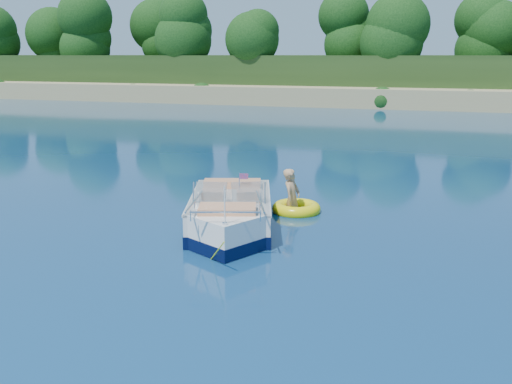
{
  "coord_description": "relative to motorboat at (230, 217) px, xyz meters",
  "views": [
    {
      "loc": [
        5.86,
        -10.34,
        4.06
      ],
      "look_at": [
        1.81,
        2.33,
        0.85
      ],
      "focal_mm": 40.0,
      "sensor_mm": 36.0,
      "label": 1
    }
  ],
  "objects": [
    {
      "name": "treeline",
      "position": [
        -1.3,
        39.24,
        5.21
      ],
      "size": [
        150.0,
        7.12,
        8.19
      ],
      "color": "black",
      "rests_on": "ground"
    },
    {
      "name": "ground",
      "position": [
        -1.34,
        -1.78,
        -0.34
      ],
      "size": [
        160.0,
        160.0,
        0.0
      ],
      "primitive_type": "plane",
      "color": "#0A284C",
      "rests_on": "ground"
    },
    {
      "name": "boy",
      "position": [
        0.99,
        2.07,
        -0.34
      ],
      "size": [
        0.5,
        0.93,
        1.76
      ],
      "primitive_type": "imported",
      "rotation": [
        0.0,
        -0.17,
        1.46
      ],
      "color": "tan",
      "rests_on": "ground"
    },
    {
      "name": "motorboat",
      "position": [
        0.0,
        0.0,
        0.0
      ],
      "size": [
        2.86,
        5.11,
        1.76
      ],
      "rotation": [
        0.0,
        0.0,
        0.3
      ],
      "color": "white",
      "rests_on": "ground"
    },
    {
      "name": "shoreline",
      "position": [
        -1.34,
        62.0,
        0.64
      ],
      "size": [
        170.0,
        59.0,
        6.0
      ],
      "color": "tan",
      "rests_on": "ground"
    },
    {
      "name": "tow_tube",
      "position": [
        1.1,
        2.09,
        -0.25
      ],
      "size": [
        1.61,
        1.61,
        0.34
      ],
      "rotation": [
        0.0,
        0.0,
        0.3
      ],
      "color": "yellow",
      "rests_on": "ground"
    }
  ]
}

